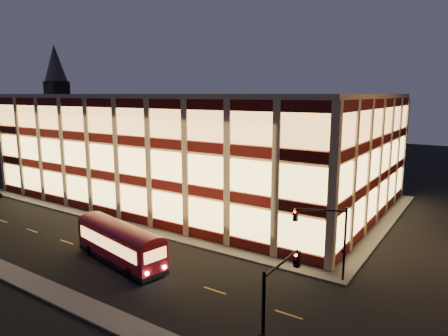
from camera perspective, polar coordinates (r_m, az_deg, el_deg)
The scene contains 10 objects.
ground at distance 45.25m, azimuth -13.81°, elevation -8.46°, with size 200.00×200.00×0.00m, color black.
sidewalk_office_south at distance 48.00m, azimuth -15.38°, elevation -7.34°, with size 54.00×2.00×0.15m, color #514F4C.
sidewalk_office_east at distance 48.68m, azimuth 21.75°, elevation -7.47°, with size 2.00×30.00×0.15m, color #514F4C.
sidewalk_near at distance 38.34m, azimuth -28.59°, elevation -12.89°, with size 100.00×2.00×0.15m, color #514F4C.
office_building at distance 57.80m, azimuth -3.71°, elevation 3.29°, with size 50.45×30.45×14.50m.
church_tower at distance 122.99m, azimuth -22.54°, elevation 7.15°, with size 5.00×5.00×18.00m, color #2D2621.
church_spire at distance 123.17m, azimuth -23.01°, elevation 13.65°, with size 6.00×6.00×10.00m, color #4C473F.
traffic_signal_far at distance 32.18m, azimuth 14.45°, elevation -8.61°, with size 3.79×1.87×6.00m.
traffic_signal_near at distance 22.09m, azimuth 7.55°, elevation -17.50°, with size 0.32×4.45×6.00m.
trolley_bus at distance 36.27m, azimuth -14.63°, elevation -10.05°, with size 10.67×4.53×3.51m.
Camera 1 is at (31.91, -28.65, 14.46)m, focal length 32.00 mm.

